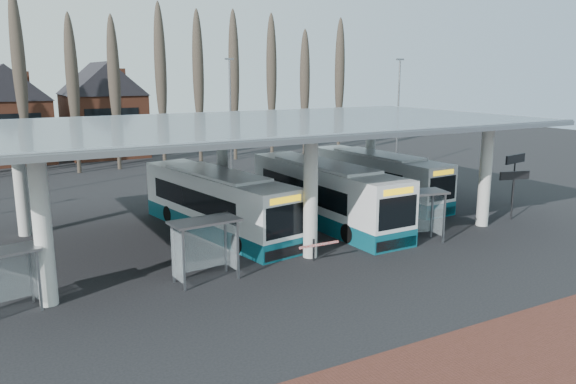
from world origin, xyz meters
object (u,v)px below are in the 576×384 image
bus_3 (376,178)px  shelter_1 (204,236)px  bus_1 (216,203)px  bus_2 (324,194)px  shelter_0 (0,268)px  shelter_2 (416,205)px

bus_3 → shelter_1: 18.82m
bus_1 → bus_2: bus_2 is taller
bus_2 → shelter_0: size_ratio=4.57×
shelter_1 → shelter_2: (11.95, -0.10, 0.03)m
bus_1 → shelter_0: size_ratio=4.46×
bus_1 → shelter_1: bearing=-125.2°
shelter_0 → shelter_2: bearing=-12.4°
bus_2 → bus_3: size_ratio=1.07×
shelter_0 → shelter_1: size_ratio=0.94×
bus_3 → bus_1: bearing=-174.1°
bus_1 → bus_2: 6.59m
bus_2 → shelter_2: 6.17m
bus_3 → shelter_2: bearing=-119.7°
bus_1 → shelter_2: bus_1 is taller
bus_1 → shelter_2: 11.08m
bus_2 → shelter_0: bearing=-164.4°
bus_2 → shelter_2: bearing=-71.3°
shelter_1 → shelter_0: bearing=172.9°
bus_2 → shelter_2: size_ratio=4.06×
shelter_0 → shelter_1: (7.90, -0.36, 0.19)m
bus_2 → shelter_2: bus_2 is taller
bus_1 → shelter_1: 7.71m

